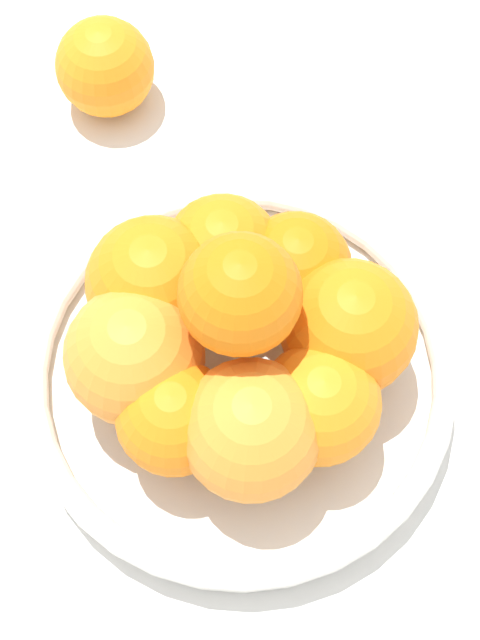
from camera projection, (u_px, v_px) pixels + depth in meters
ground_plane at (240, 386)px, 0.57m from camera, size 4.00×4.00×0.00m
fruit_bowl at (240, 375)px, 0.55m from camera, size 0.26×0.26×0.04m
orange_pile at (234, 336)px, 0.50m from camera, size 0.18×0.19×0.13m
stray_orange at (105, 67)px, 0.63m from camera, size 0.07×0.07×0.07m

